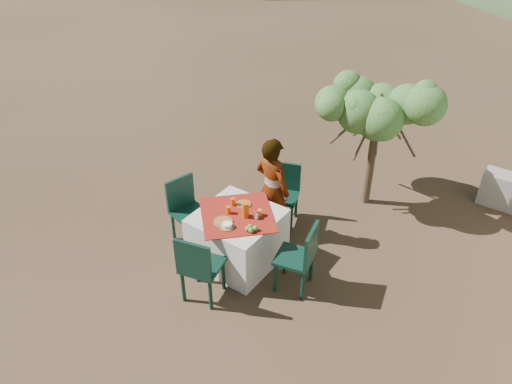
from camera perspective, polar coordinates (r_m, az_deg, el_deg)
ground at (r=7.01m, az=-1.78°, el=-7.44°), size 160.00×160.00×0.00m
table at (r=6.74m, az=-2.11°, el=-5.18°), size 1.30×1.30×0.76m
chair_far at (r=7.42m, az=3.25°, el=0.16°), size 0.54×0.54×0.93m
chair_near at (r=6.08m, az=-6.56°, el=-8.40°), size 0.56×0.56×1.00m
chair_left at (r=7.09m, az=-8.01°, el=-1.71°), size 0.54×0.54×0.97m
chair_right at (r=6.23m, az=5.16°, el=-7.25°), size 0.54×0.54×0.97m
person at (r=6.95m, az=1.86°, el=0.33°), size 0.63×0.46×1.57m
shrub_tree at (r=7.56m, az=14.31°, el=8.36°), size 1.61×1.58×1.89m
plate_far at (r=6.68m, az=-1.44°, el=-1.40°), size 0.21×0.21×0.01m
plate_near at (r=6.38m, az=-3.78°, el=-3.42°), size 0.25×0.25×0.01m
glass_far at (r=6.65m, az=-2.66°, el=-1.12°), size 0.06×0.06×0.10m
glass_near at (r=6.51m, az=-3.19°, el=-2.05°), size 0.06×0.06×0.10m
juice_pitcher at (r=6.40m, az=-1.23°, el=-2.05°), size 0.10×0.10×0.21m
bowl_plate at (r=6.29m, az=-3.30°, el=-3.99°), size 0.19×0.19×0.01m
white_bowl at (r=6.28m, az=-3.31°, el=-3.78°), size 0.13×0.13×0.05m
jar_left at (r=6.45m, az=0.42°, el=-2.44°), size 0.05×0.05×0.08m
jar_right at (r=6.47m, az=0.46°, el=-2.33°), size 0.05×0.05×0.08m
napkin_holder at (r=6.41m, az=-0.04°, el=-2.72°), size 0.07×0.05×0.08m
fruit_cluster at (r=6.21m, az=-0.58°, el=-4.18°), size 0.14×0.13×0.07m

